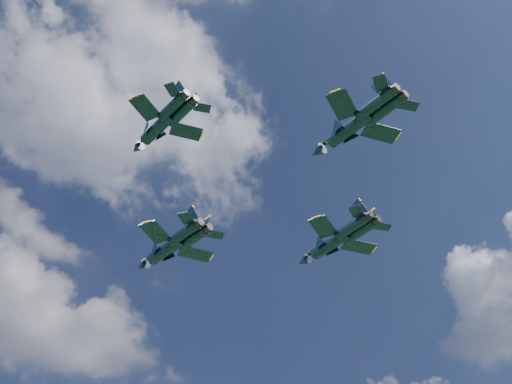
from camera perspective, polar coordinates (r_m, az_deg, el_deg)
The scene contains 4 objects.
jet_lead at distance 101.58m, azimuth -8.14°, elevation -5.16°, with size 12.83×17.59×4.20m.
jet_left at distance 83.29m, azimuth -8.87°, elevation 5.54°, with size 10.05×13.91×3.29m.
jet_right at distance 99.36m, azimuth 6.46°, elevation -4.68°, with size 12.52×17.29×4.09m.
jet_slot at distance 82.96m, azimuth 8.07°, elevation 5.50°, with size 11.62×16.12×3.82m.
Camera 1 is at (-17.64, -56.18, 3.18)m, focal length 45.00 mm.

